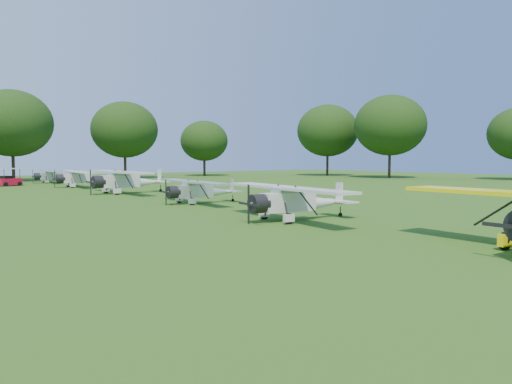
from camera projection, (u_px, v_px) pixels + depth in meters
ground at (298, 220)px, 27.06m from camera, size 160.00×160.00×0.00m
tree_belt at (342, 77)px, 28.81m from camera, size 137.36×130.27×14.52m
aircraft_3 at (295, 199)px, 26.86m from camera, size 6.43×10.22×2.01m
aircraft_4 at (199, 189)px, 36.72m from camera, size 5.80×9.25×1.82m
aircraft_5 at (126, 179)px, 46.86m from camera, size 7.30×11.59×2.30m
aircraft_6 at (82, 177)px, 56.71m from camera, size 6.40×10.18×2.00m
aircraft_7 at (54, 175)px, 66.04m from camera, size 5.76×9.16×1.80m
golf_cart at (9, 180)px, 58.89m from camera, size 2.76×2.12×2.09m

